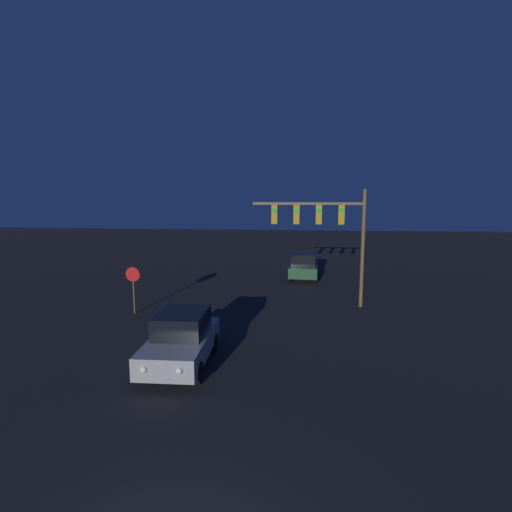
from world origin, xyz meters
The scene contains 4 objects.
car_near centered at (-1.91, 7.44, 0.81)m, with size 1.88×4.00×1.64m.
car_far centered at (1.91, 21.25, 0.81)m, with size 1.87×4.00×1.64m.
traffic_signal_mast centered at (2.87, 14.86, 3.90)m, with size 5.26×0.30×5.54m.
stop_sign centered at (-5.65, 12.56, 1.45)m, with size 0.64×0.07×2.11m.
Camera 1 is at (1.72, -4.05, 5.14)m, focal length 28.00 mm.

